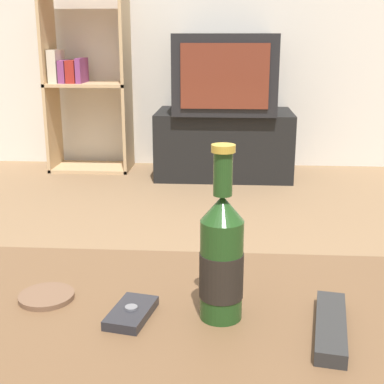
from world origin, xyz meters
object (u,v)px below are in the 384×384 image
(beer_bottle, at_px, (222,258))
(remote_control, at_px, (331,326))
(television, at_px, (225,73))
(cell_phone, at_px, (131,313))
(bookshelf, at_px, (84,81))
(tv_stand, at_px, (224,143))

(beer_bottle, relative_size, remote_control, 1.44)
(beer_bottle, height_order, remote_control, beer_bottle)
(television, relative_size, remote_control, 3.44)
(television, height_order, cell_phone, television)
(beer_bottle, xyz_separation_m, remote_control, (0.15, -0.03, -0.08))
(television, distance_m, bookshelf, 0.91)
(television, bearing_deg, beer_bottle, -89.63)
(television, distance_m, cell_phone, 2.65)
(tv_stand, bearing_deg, bookshelf, 173.29)
(television, bearing_deg, remote_control, -86.41)
(tv_stand, height_order, cell_phone, cell_phone)
(cell_phone, bearing_deg, remote_control, 6.62)
(tv_stand, relative_size, beer_bottle, 3.31)
(cell_phone, bearing_deg, television, 99.14)
(tv_stand, distance_m, bookshelf, 0.99)
(television, distance_m, beer_bottle, 2.63)
(bookshelf, relative_size, remote_control, 6.38)
(bookshelf, xyz_separation_m, cell_phone, (0.79, -2.75, -0.12))
(bookshelf, bearing_deg, tv_stand, -6.71)
(television, relative_size, cell_phone, 5.86)
(remote_control, bearing_deg, beer_bottle, 176.99)
(beer_bottle, bearing_deg, remote_control, -13.05)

